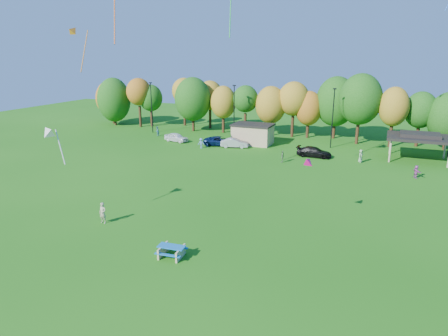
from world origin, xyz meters
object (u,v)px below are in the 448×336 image
at_px(car_c, 220,141).
at_px(car_d, 314,152).
at_px(picnic_table, 172,250).
at_px(kite_flyer, 103,213).
at_px(car_b, 235,143).
at_px(car_a, 176,137).

xyz_separation_m(car_c, car_d, (15.09, -1.50, -0.01)).
distance_m(car_c, car_d, 15.16).
bearing_deg(car_c, picnic_table, -174.65).
bearing_deg(kite_flyer, car_b, 91.38).
xyz_separation_m(kite_flyer, car_c, (-2.41, 31.36, -0.22)).
distance_m(picnic_table, kite_flyer, 8.92).
xyz_separation_m(picnic_table, car_b, (-8.19, 33.95, 0.21)).
bearing_deg(car_b, kite_flyer, 165.41).
bearing_deg(picnic_table, car_a, 113.96).
bearing_deg(car_d, car_a, 88.17).
bearing_deg(kite_flyer, car_d, 68.79).
distance_m(picnic_table, car_a, 38.94).
xyz_separation_m(kite_flyer, car_d, (12.67, 29.86, -0.23)).
bearing_deg(picnic_table, kite_flyer, 156.19).
bearing_deg(car_c, car_b, -109.67).
distance_m(car_a, car_d, 22.91).
height_order(car_a, car_b, car_a).
relative_size(car_c, car_d, 1.06).
xyz_separation_m(car_a, car_b, (10.41, -0.26, -0.01)).
bearing_deg(car_d, kite_flyer, 158.70).
bearing_deg(car_b, picnic_table, 179.37).
xyz_separation_m(car_b, car_c, (-2.63, 0.35, 0.01)).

